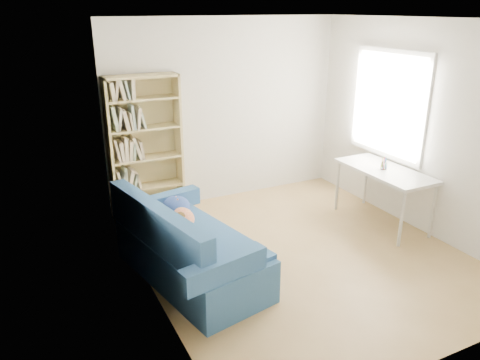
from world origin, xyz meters
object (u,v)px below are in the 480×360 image
(sofa, at_px, (187,249))
(bookshelf, at_px, (146,154))
(desk, at_px, (385,174))
(pen_cup, at_px, (384,165))

(sofa, bearing_deg, bookshelf, 75.45)
(bookshelf, distance_m, desk, 3.13)
(sofa, height_order, bookshelf, bookshelf)
(sofa, distance_m, bookshelf, 1.84)
(bookshelf, height_order, pen_cup, bookshelf)
(bookshelf, bearing_deg, desk, -30.97)
(desk, bearing_deg, sofa, -177.02)
(bookshelf, distance_m, pen_cup, 3.11)
(bookshelf, bearing_deg, sofa, -92.88)
(bookshelf, bearing_deg, pen_cup, -30.81)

